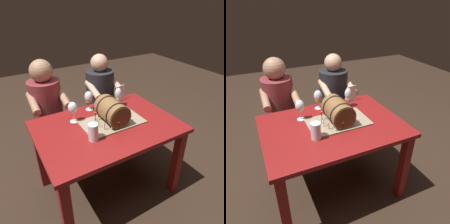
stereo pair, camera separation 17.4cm
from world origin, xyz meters
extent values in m
plane|color=#332319|center=(0.00, 0.00, 0.00)|extent=(8.00, 8.00, 0.00)
cube|color=maroon|center=(0.00, 0.00, 0.70)|extent=(1.16, 0.82, 0.03)
cube|color=maroon|center=(-0.52, -0.35, 0.34)|extent=(0.07, 0.07, 0.69)
cube|color=maroon|center=(0.52, -0.35, 0.34)|extent=(0.07, 0.07, 0.69)
cube|color=maroon|center=(-0.52, 0.35, 0.34)|extent=(0.07, 0.07, 0.69)
cube|color=maroon|center=(0.52, 0.35, 0.34)|extent=(0.07, 0.07, 0.69)
cube|color=gray|center=(0.06, 0.01, 0.73)|extent=(0.52, 0.31, 0.01)
cylinder|color=brown|center=(0.06, 0.01, 0.83)|extent=(0.20, 0.28, 0.20)
cylinder|color=#4F371E|center=(0.06, -0.13, 0.83)|extent=(0.17, 0.00, 0.17)
cylinder|color=#4F371E|center=(0.06, 0.15, 0.83)|extent=(0.17, 0.00, 0.17)
torus|color=black|center=(0.06, -0.06, 0.83)|extent=(0.21, 0.01, 0.21)
torus|color=black|center=(0.06, 0.09, 0.83)|extent=(0.21, 0.01, 0.21)
cylinder|color=#D64C47|center=(0.20, 0.03, 0.76)|extent=(0.01, 0.01, 0.06)
sphere|color=#F9C64C|center=(0.20, 0.03, 0.80)|extent=(0.01, 0.01, 0.01)
cylinder|color=#D64C47|center=(0.19, 0.06, 0.77)|extent=(0.01, 0.01, 0.07)
sphere|color=#F9C64C|center=(0.19, 0.06, 0.81)|extent=(0.01, 0.01, 0.01)
cylinder|color=black|center=(0.15, 0.12, 0.76)|extent=(0.01, 0.01, 0.06)
sphere|color=#F9C64C|center=(0.15, 0.12, 0.80)|extent=(0.01, 0.01, 0.01)
cylinder|color=#EAD666|center=(0.11, 0.14, 0.76)|extent=(0.01, 0.01, 0.06)
sphere|color=#F9C64C|center=(0.11, 0.14, 0.79)|extent=(0.01, 0.01, 0.01)
cylinder|color=black|center=(0.03, 0.15, 0.77)|extent=(0.01, 0.01, 0.07)
sphere|color=#F9C64C|center=(0.03, 0.15, 0.80)|extent=(0.01, 0.01, 0.01)
cylinder|color=black|center=(-0.01, 0.14, 0.76)|extent=(0.01, 0.01, 0.06)
sphere|color=#F9C64C|center=(-0.01, 0.14, 0.80)|extent=(0.01, 0.01, 0.01)
cylinder|color=black|center=(-0.06, 0.10, 0.77)|extent=(0.01, 0.01, 0.07)
sphere|color=#F9C64C|center=(-0.06, 0.10, 0.81)|extent=(0.01, 0.01, 0.01)
cylinder|color=#EAD666|center=(-0.09, 0.03, 0.76)|extent=(0.01, 0.01, 0.06)
sphere|color=#F9C64C|center=(-0.09, 0.03, 0.80)|extent=(0.01, 0.01, 0.01)
cylinder|color=silver|center=(-0.08, -0.01, 0.76)|extent=(0.01, 0.01, 0.06)
sphere|color=#F9C64C|center=(-0.08, -0.01, 0.80)|extent=(0.01, 0.01, 0.01)
cylinder|color=#D64C47|center=(-0.06, -0.07, 0.76)|extent=(0.01, 0.01, 0.05)
sphere|color=#F9C64C|center=(-0.06, -0.07, 0.79)|extent=(0.01, 0.01, 0.01)
cylinder|color=#EAD666|center=(-0.02, -0.11, 0.76)|extent=(0.01, 0.01, 0.06)
sphere|color=#F9C64C|center=(-0.02, -0.11, 0.80)|extent=(0.01, 0.01, 0.01)
cylinder|color=black|center=(0.03, -0.13, 0.76)|extent=(0.01, 0.01, 0.06)
sphere|color=#F9C64C|center=(0.03, -0.13, 0.80)|extent=(0.01, 0.01, 0.01)
cylinder|color=#EAD666|center=(0.11, -0.12, 0.77)|extent=(0.01, 0.01, 0.07)
sphere|color=#F9C64C|center=(0.11, -0.12, 0.81)|extent=(0.01, 0.01, 0.01)
cylinder|color=#EAD666|center=(0.15, -0.09, 0.77)|extent=(0.01, 0.01, 0.07)
sphere|color=#F9C64C|center=(0.15, -0.09, 0.80)|extent=(0.01, 0.01, 0.01)
cylinder|color=black|center=(0.18, -0.06, 0.77)|extent=(0.01, 0.01, 0.07)
sphere|color=#F9C64C|center=(0.18, -0.06, 0.81)|extent=(0.01, 0.01, 0.01)
cylinder|color=white|center=(-0.01, 0.32, 0.72)|extent=(0.07, 0.07, 0.00)
cylinder|color=white|center=(-0.01, 0.32, 0.76)|extent=(0.01, 0.01, 0.08)
ellipsoid|color=white|center=(-0.01, 0.32, 0.85)|extent=(0.08, 0.08, 0.10)
cylinder|color=#C6842D|center=(-0.01, 0.32, 0.82)|extent=(0.06, 0.06, 0.03)
cylinder|color=white|center=(-0.22, 0.19, 0.72)|extent=(0.07, 0.07, 0.00)
cylinder|color=white|center=(-0.22, 0.19, 0.76)|extent=(0.01, 0.01, 0.08)
ellipsoid|color=white|center=(-0.22, 0.19, 0.85)|extent=(0.08, 0.08, 0.10)
cylinder|color=white|center=(0.27, 0.25, 0.72)|extent=(0.06, 0.06, 0.00)
cylinder|color=white|center=(0.27, 0.25, 0.76)|extent=(0.01, 0.01, 0.07)
ellipsoid|color=white|center=(0.27, 0.25, 0.85)|extent=(0.07, 0.07, 0.11)
cylinder|color=beige|center=(0.27, 0.25, 0.82)|extent=(0.05, 0.05, 0.04)
cylinder|color=white|center=(-0.19, -0.13, 0.79)|extent=(0.08, 0.08, 0.13)
cylinder|color=#C6842D|center=(-0.19, -0.13, 0.78)|extent=(0.07, 0.07, 0.11)
cylinder|color=white|center=(-0.19, -0.13, 0.84)|extent=(0.07, 0.07, 0.01)
cube|color=silver|center=(0.35, 0.33, 0.80)|extent=(0.11, 0.05, 0.16)
cube|color=#4C1B1E|center=(-0.31, 0.71, 0.23)|extent=(0.34, 0.32, 0.45)
cylinder|color=maroon|center=(-0.31, 0.71, 0.70)|extent=(0.32, 0.32, 0.49)
sphere|color=#A87A5B|center=(-0.31, 0.71, 1.04)|extent=(0.22, 0.22, 0.22)
cylinder|color=#A87A5B|center=(-0.17, 0.57, 0.79)|extent=(0.08, 0.31, 0.14)
cylinder|color=#A87A5B|center=(-0.46, 0.58, 0.79)|extent=(0.08, 0.31, 0.14)
cube|color=black|center=(0.31, 0.71, 0.23)|extent=(0.34, 0.32, 0.45)
cylinder|color=#232328|center=(0.31, 0.71, 0.69)|extent=(0.34, 0.34, 0.49)
sphere|color=tan|center=(0.31, 0.71, 1.02)|extent=(0.19, 0.19, 0.19)
cylinder|color=tan|center=(0.45, 0.57, 0.79)|extent=(0.09, 0.31, 0.14)
cylinder|color=tan|center=(0.16, 0.58, 0.79)|extent=(0.09, 0.31, 0.14)
camera|label=1|loc=(-0.73, -1.30, 1.67)|focal=33.86mm
camera|label=2|loc=(-0.57, -1.38, 1.67)|focal=33.86mm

